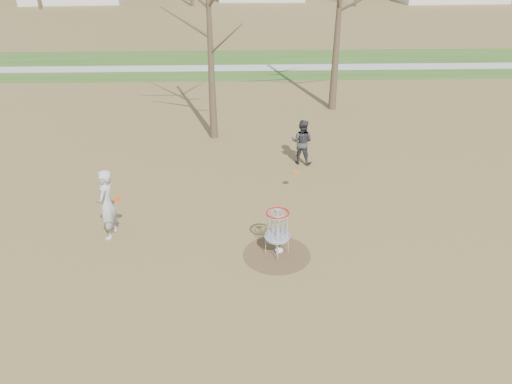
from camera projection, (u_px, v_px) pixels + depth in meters
ground at (277, 255)px, 13.22m from camera, size 160.00×160.00×0.00m
green_band at (253, 64)px, 31.76m from camera, size 160.00×8.00×0.01m
footpath at (254, 68)px, 30.87m from camera, size 160.00×1.50×0.01m
dirt_circle at (277, 255)px, 13.22m from camera, size 1.80×1.80×0.01m
player_standing at (107, 205)px, 13.55m from camera, size 0.56×0.79×2.03m
player_throwing at (302, 142)px, 18.01m from camera, size 0.99×0.89×1.66m
disc_grounded at (279, 250)px, 13.37m from camera, size 0.22×0.22×0.02m
discs_in_play at (219, 183)px, 14.64m from camera, size 5.29×2.77×0.51m
disc_golf_basket at (277, 225)px, 12.79m from camera, size 0.64×0.64×1.35m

